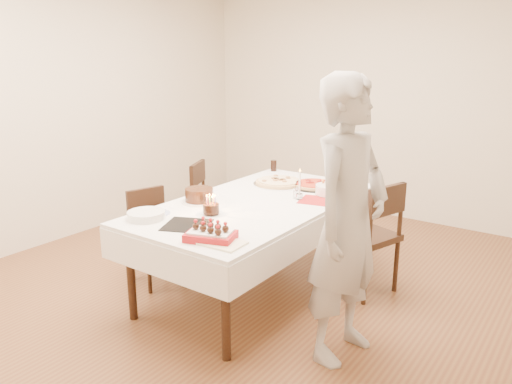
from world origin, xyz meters
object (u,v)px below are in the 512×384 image
Objects in this scene: chair_right_savory at (365,236)px; cola_glass at (274,166)px; chair_left_savory at (216,205)px; pasta_bowl at (330,190)px; dining_table at (256,245)px; chair_left_dessert at (157,237)px; pizza_white at (279,182)px; strawberry_box at (211,234)px; taper_candle at (300,184)px; person at (348,221)px; birthday_cake at (211,204)px; pizza_pepperoni at (314,185)px; layer_cake at (199,195)px.

cola_glass is at bearing 175.67° from chair_right_savory.
chair_left_savory is 3.54× the size of pasta_bowl.
dining_table is 2.67× the size of chair_left_dessert.
strawberry_box reaches higher than pizza_white.
strawberry_box is (1.02, -0.48, 0.39)m from chair_left_dessert.
person is at bearing -42.36° from taper_candle.
birthday_cake reaches higher than cola_glass.
pasta_bowl is (-0.34, 0.03, 0.33)m from chair_right_savory.
chair_right_savory is at bearing -22.22° from cola_glass.
dining_table is 0.79m from pizza_pepperoni.
pizza_white is (-0.88, 0.07, 0.30)m from chair_right_savory.
chair_right_savory is 3.29× the size of layer_cake.
cola_glass is (-1.22, 0.50, 0.34)m from chair_right_savory.
strawberry_box is (0.41, -1.42, 0.02)m from pizza_white.
pizza_white is 1.48m from strawberry_box.
birthday_cake reaches higher than chair_left_savory.
taper_candle is at bearing 90.88° from strawberry_box.
cola_glass is (0.40, 0.44, 0.37)m from chair_left_savory.
chair_right_savory is at bearing 71.00° from strawberry_box.
pizza_pepperoni is 3.50× the size of cola_glass.
taper_candle is 0.81m from layer_cake.
birthday_cake reaches higher than pizza_pepperoni.
chair_left_dessert is 2.10× the size of pizza_pepperoni.
person reaches higher than birthday_cake.
taper_candle reaches higher than chair_left_savory.
birthday_cake is (-0.08, -0.46, 0.45)m from dining_table.
pizza_pepperoni is (0.30, 0.10, 0.00)m from pizza_white.
pizza_pepperoni is (0.16, 0.66, 0.40)m from dining_table.
cola_glass is (-0.65, 0.33, 0.03)m from pizza_pepperoni.
birthday_cake is at bearing -114.27° from taper_candle.
chair_left_savory is at bearing -174.01° from pizza_pepperoni.
person reaches higher than dining_table.
chair_left_dessert is 0.80m from birthday_cake.
dining_table is 0.62m from layer_cake.
pasta_bowl is at bearing -31.52° from pizza_pepperoni.
birthday_cake is (-0.47, -0.98, 0.03)m from pasta_bowl.
cola_glass is at bearing 105.86° from birthday_cake.
chair_left_dessert is 2.81× the size of layer_cake.
taper_candle reaches higher than dining_table.
pizza_pepperoni is 1.47× the size of taper_candle.
chair_left_dessert is 3.10× the size of taper_candle.
birthday_cake is (-0.32, -0.72, -0.05)m from taper_candle.
chair_left_dessert is 2.62× the size of strawberry_box.
cola_glass is at bearing 151.79° from pasta_bowl.
dining_table is 8.79× the size of pasta_bowl.
dining_table is at bearing -103.47° from pizza_pepperoni.
pizza_pepperoni is 0.42m from taper_candle.
person reaches higher than pasta_bowl.
pizza_white is (-1.14, 0.98, -0.13)m from person.
layer_cake reaches higher than chair_left_savory.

